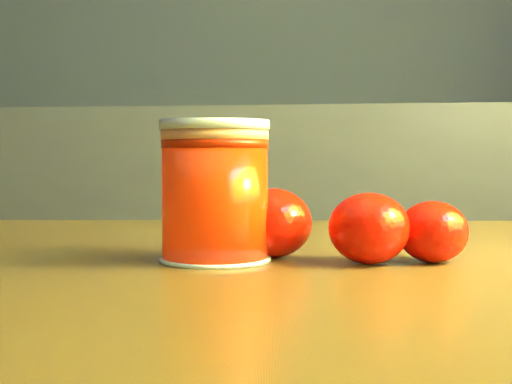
# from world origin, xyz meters

# --- Properties ---
(table) EXTENTS (1.03, 0.78, 0.71)m
(table) POSITION_xyz_m (0.94, 0.27, 0.62)
(table) COLOR brown
(table) RESTS_ON ground
(juice_glass) EXTENTS (0.09, 0.09, 0.11)m
(juice_glass) POSITION_xyz_m (0.89, 0.24, 0.77)
(juice_glass) COLOR #FE2B05
(juice_glass) RESTS_ON table
(orange_front) EXTENTS (0.07, 0.07, 0.06)m
(orange_front) POSITION_xyz_m (0.93, 0.27, 0.74)
(orange_front) COLOR red
(orange_front) RESTS_ON table
(orange_back) EXTENTS (0.07, 0.07, 0.05)m
(orange_back) POSITION_xyz_m (1.06, 0.26, 0.74)
(orange_back) COLOR red
(orange_back) RESTS_ON table
(orange_extra) EXTENTS (0.08, 0.08, 0.06)m
(orange_extra) POSITION_xyz_m (1.01, 0.25, 0.74)
(orange_extra) COLOR red
(orange_extra) RESTS_ON table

